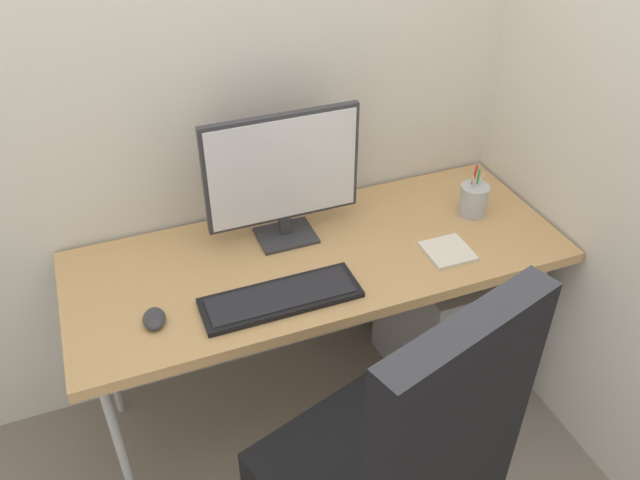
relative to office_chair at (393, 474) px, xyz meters
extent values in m
plane|color=slate|center=(0.10, 0.73, -0.60)|extent=(8.00, 8.00, 0.00)
cube|color=silver|center=(0.10, 1.07, 0.80)|extent=(3.17, 0.04, 2.80)
cube|color=silver|center=(0.91, 0.50, 0.80)|extent=(0.04, 2.21, 2.80)
cube|color=tan|center=(0.10, 0.73, 0.10)|extent=(1.58, 0.62, 0.04)
cylinder|color=#B2B5BA|center=(-0.62, 0.50, -0.26)|extent=(0.03, 0.03, 0.68)
cylinder|color=#B2B5BA|center=(0.81, 0.50, -0.26)|extent=(0.03, 0.03, 0.68)
cylinder|color=#B2B5BA|center=(-0.62, 0.96, -0.26)|extent=(0.03, 0.03, 0.68)
cylinder|color=#B2B5BA|center=(0.81, 0.96, -0.26)|extent=(0.03, 0.03, 0.68)
sphere|color=black|center=(0.16, 0.34, -0.57)|extent=(0.05, 0.05, 0.05)
cube|color=black|center=(-0.03, 0.09, -0.14)|extent=(0.59, 0.59, 0.12)
cube|color=black|center=(0.04, -0.13, 0.26)|extent=(0.42, 0.19, 0.69)
cube|color=gray|center=(0.61, 0.72, -0.32)|extent=(0.39, 0.46, 0.56)
cube|color=#262628|center=(0.61, 0.48, -0.20)|extent=(0.20, 0.01, 0.02)
cube|color=#333338|center=(0.03, 0.85, 0.12)|extent=(0.19, 0.15, 0.01)
cube|color=#333338|center=(0.03, 0.86, 0.16)|extent=(0.04, 0.02, 0.07)
cube|color=#333338|center=(0.03, 0.87, 0.37)|extent=(0.50, 0.02, 0.36)
cube|color=silver|center=(0.03, 0.85, 0.37)|extent=(0.47, 0.01, 0.34)
cube|color=black|center=(-0.09, 0.56, 0.12)|extent=(0.47, 0.16, 0.02)
cube|color=black|center=(-0.09, 0.56, 0.13)|extent=(0.43, 0.13, 0.00)
ellipsoid|color=#333338|center=(-0.45, 0.60, 0.13)|extent=(0.07, 0.10, 0.03)
cylinder|color=#B2B5BA|center=(0.67, 0.75, 0.17)|extent=(0.10, 0.10, 0.11)
cylinder|color=silver|center=(0.66, 0.75, 0.22)|extent=(0.03, 0.01, 0.10)
cylinder|color=silver|center=(0.68, 0.75, 0.22)|extent=(0.03, 0.01, 0.10)
torus|color=#337FD8|center=(0.67, 0.75, 0.18)|extent=(0.03, 0.04, 0.01)
cylinder|color=#3FAD59|center=(0.68, 0.77, 0.21)|extent=(0.01, 0.02, 0.13)
cylinder|color=red|center=(0.67, 0.77, 0.22)|extent=(0.02, 0.02, 0.15)
cube|color=silver|center=(0.48, 0.58, 0.12)|extent=(0.14, 0.14, 0.01)
camera|label=1|loc=(-0.49, -0.79, 1.37)|focal=36.33mm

